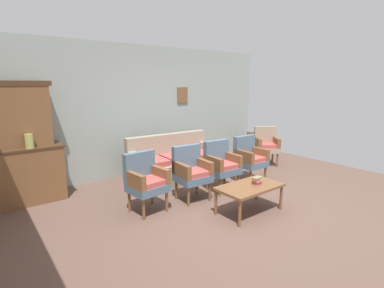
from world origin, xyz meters
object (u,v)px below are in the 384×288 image
Objects in this scene: side_cabinet at (26,175)px; vase_on_cabinet at (29,141)px; armchair_row_middle at (221,163)px; coffee_table at (250,188)px; armchair_by_doorway at (191,170)px; armchair_near_cabinet at (146,179)px; book_stack_on_table at (257,181)px; wingback_chair_by_fireplace at (266,144)px; floral_couch at (175,164)px; floor_vase_by_wall at (251,143)px; armchair_near_couch_end at (250,157)px.

side_cabinet is 0.61m from vase_on_cabinet.
armchair_row_middle reaches higher than coffee_table.
armchair_near_cabinet is at bearing 176.54° from armchair_by_doorway.
side_cabinet is 5.19× the size of vase_on_cabinet.
coffee_table is at bearing 168.36° from book_stack_on_table.
armchair_row_middle is 0.90× the size of coffee_table.
side_cabinet is 3.28m from armchair_row_middle.
armchair_row_middle is 2.13m from wingback_chair_by_fireplace.
floral_couch reaches higher than book_stack_on_table.
armchair_row_middle is at bearing -163.53° from wingback_chair_by_fireplace.
armchair_near_cabinet is (1.30, -1.30, -0.54)m from vase_on_cabinet.
floral_couch is 1.95m from coffee_table.
side_cabinet is at bearing 113.78° from vase_on_cabinet.
vase_on_cabinet is 0.34× the size of floor_vase_by_wall.
armchair_row_middle is 1.00× the size of wingback_chair_by_fireplace.
wingback_chair_by_fireplace is at bearing -115.24° from floor_vase_by_wall.
armchair_near_cabinet is 3.62m from wingback_chair_by_fireplace.
armchair_by_doorway is 0.69m from armchair_row_middle.
book_stack_on_table is (2.71, -2.50, 0.01)m from side_cabinet.
vase_on_cabinet is 1.92m from armchair_near_cabinet.
wingback_chair_by_fireplace is at bearing -8.55° from vase_on_cabinet.
armchair_near_cabinet is 2.29m from armchair_near_couch_end.
floral_couch is at bearing 109.35° from armchair_row_middle.
vase_on_cabinet is 0.25× the size of wingback_chair_by_fireplace.
armchair_by_doorway is 0.90× the size of coffee_table.
floor_vase_by_wall is (1.66, 1.41, -0.17)m from armchair_near_couch_end.
floor_vase_by_wall is at bearing 64.76° from wingback_chair_by_fireplace.
armchair_near_cabinet is at bearing 179.07° from armchair_near_couch_end.
wingback_chair_by_fireplace is at bearing 25.22° from armchair_near_couch_end.
armchair_near_couch_end is at bearing 45.94° from book_stack_on_table.
wingback_chair_by_fireplace is (2.04, 0.60, 0.00)m from armchair_row_middle.
wingback_chair_by_fireplace reaches higher than floor_vase_by_wall.
armchair_row_middle is at bearing -27.54° from side_cabinet.
armchair_row_middle is (2.90, -1.51, 0.03)m from side_cabinet.
coffee_table is 3.63m from floor_vase_by_wall.
armchair_row_middle is (0.69, 0.01, 0.00)m from armchair_by_doorway.
coffee_table is at bearing -42.46° from vase_on_cabinet.
vase_on_cabinet reaches higher than armchair_row_middle.
side_cabinet reaches higher than floor_vase_by_wall.
floral_couch and armchair_near_cabinet have the same top height.
armchair_by_doorway is 1.00× the size of wingback_chair_by_fireplace.
floor_vase_by_wall is at bearing 40.35° from armchair_near_couch_end.
armchair_near_couch_end is (3.67, -1.51, 0.03)m from side_cabinet.
floor_vase_by_wall is (0.38, 0.81, -0.17)m from wingback_chair_by_fireplace.
book_stack_on_table is (0.50, -0.97, -0.02)m from armchair_by_doorway.
armchair_near_couch_end reaches higher than floor_vase_by_wall.
vase_on_cabinet is at bearing 134.99° from armchair_near_cabinet.
vase_on_cabinet is 0.12× the size of floral_couch.
vase_on_cabinet is 2.58m from armchair_by_doorway.
armchair_by_doorway is at bearing -155.42° from floor_vase_by_wall.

